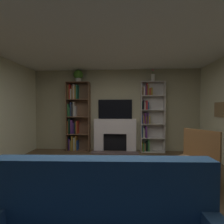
# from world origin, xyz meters

# --- Properties ---
(ground_plane) EXTENTS (6.45, 6.45, 0.00)m
(ground_plane) POSITION_xyz_m (0.00, 0.00, 0.00)
(ground_plane) COLOR brown
(wall_back_accent) EXTENTS (5.42, 0.06, 2.59)m
(wall_back_accent) POSITION_xyz_m (0.00, 2.72, 1.30)
(wall_back_accent) COLOR tan
(wall_back_accent) RESTS_ON ground_plane
(ceiling) EXTENTS (5.42, 5.49, 0.06)m
(ceiling) POSITION_xyz_m (0.00, 0.00, 2.62)
(ceiling) COLOR white
(ceiling) RESTS_ON wall_back_accent
(fireplace) EXTENTS (1.42, 0.52, 1.02)m
(fireplace) POSITION_xyz_m (0.00, 2.57, 0.54)
(fireplace) COLOR white
(fireplace) RESTS_ON ground_plane
(tv) EXTENTS (1.07, 0.06, 0.61)m
(tv) POSITION_xyz_m (0.00, 2.66, 1.32)
(tv) COLOR black
(tv) RESTS_ON fireplace
(bookshelf_left) EXTENTS (0.72, 0.32, 2.18)m
(bookshelf_left) POSITION_xyz_m (-1.26, 2.57, 1.06)
(bookshelf_left) COLOR brown
(bookshelf_left) RESTS_ON ground_plane
(bookshelf_right) EXTENTS (0.72, 0.27, 2.18)m
(bookshelf_right) POSITION_xyz_m (1.08, 2.59, 1.09)
(bookshelf_right) COLOR beige
(bookshelf_right) RESTS_ON ground_plane
(potted_plant) EXTENTS (0.29, 0.29, 0.39)m
(potted_plant) POSITION_xyz_m (-1.16, 2.54, 2.39)
(potted_plant) COLOR beige
(potted_plant) RESTS_ON bookshelf_left
(vase_with_flowers) EXTENTS (0.12, 0.12, 0.39)m
(vase_with_flowers) POSITION_xyz_m (1.16, 2.54, 2.30)
(vase_with_flowers) COLOR beige
(vase_with_flowers) RESTS_ON bookshelf_right
(armchair) EXTENTS (0.85, 0.85, 0.99)m
(armchair) POSITION_xyz_m (1.44, 0.37, 0.50)
(armchair) COLOR brown
(armchair) RESTS_ON ground_plane
(coffee_table) EXTENTS (0.97, 0.44, 0.39)m
(coffee_table) POSITION_xyz_m (0.07, -0.49, 0.33)
(coffee_table) COLOR brown
(coffee_table) RESTS_ON ground_plane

